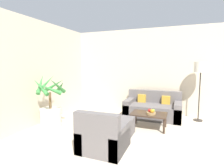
# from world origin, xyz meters

# --- Properties ---
(wall_back) EXTENTS (8.54, 0.06, 2.70)m
(wall_back) POSITION_xyz_m (0.00, 6.29, 1.35)
(wall_back) COLOR beige
(wall_back) RESTS_ON ground_plane
(wall_left) EXTENTS (0.06, 7.86, 2.70)m
(wall_left) POSITION_xyz_m (-3.50, 3.13, 1.35)
(wall_left) COLOR beige
(wall_left) RESTS_ON ground_plane
(potted_palm) EXTENTS (0.77, 0.85, 1.33)m
(potted_palm) POSITION_xyz_m (-2.99, 3.97, 0.44)
(potted_palm) COLOR beige
(potted_palm) RESTS_ON ground_plane
(sofa_loveseat) EXTENTS (1.59, 0.84, 0.77)m
(sofa_loveseat) POSITION_xyz_m (-0.76, 5.73, 0.26)
(sofa_loveseat) COLOR #605B5B
(sofa_loveseat) RESTS_ON ground_plane
(floor_lamp) EXTENTS (0.35, 0.35, 1.63)m
(floor_lamp) POSITION_xyz_m (0.48, 5.89, 1.41)
(floor_lamp) COLOR #2D2823
(floor_lamp) RESTS_ON ground_plane
(coffee_table) EXTENTS (0.85, 0.55, 0.37)m
(coffee_table) POSITION_xyz_m (-0.72, 4.81, 0.32)
(coffee_table) COLOR #38281E
(coffee_table) RESTS_ON ground_plane
(fruit_bowl) EXTENTS (0.23, 0.23, 0.05)m
(fruit_bowl) POSITION_xyz_m (-0.66, 4.75, 0.40)
(fruit_bowl) COLOR #997A4C
(fruit_bowl) RESTS_ON coffee_table
(apple_red) EXTENTS (0.08, 0.08, 0.08)m
(apple_red) POSITION_xyz_m (-0.70, 4.76, 0.46)
(apple_red) COLOR red
(apple_red) RESTS_ON fruit_bowl
(apple_green) EXTENTS (0.07, 0.07, 0.07)m
(apple_green) POSITION_xyz_m (-0.61, 4.79, 0.46)
(apple_green) COLOR olive
(apple_green) RESTS_ON fruit_bowl
(orange_fruit) EXTENTS (0.09, 0.09, 0.09)m
(orange_fruit) POSITION_xyz_m (-0.63, 4.70, 0.47)
(orange_fruit) COLOR orange
(orange_fruit) RESTS_ON fruit_bowl
(armchair) EXTENTS (0.80, 0.78, 0.77)m
(armchair) POSITION_xyz_m (-1.32, 3.39, 0.26)
(armchair) COLOR #605B5B
(armchair) RESTS_ON ground_plane
(ottoman) EXTENTS (0.57, 0.49, 0.37)m
(ottoman) POSITION_xyz_m (-1.26, 4.21, 0.19)
(ottoman) COLOR #605B5B
(ottoman) RESTS_ON ground_plane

